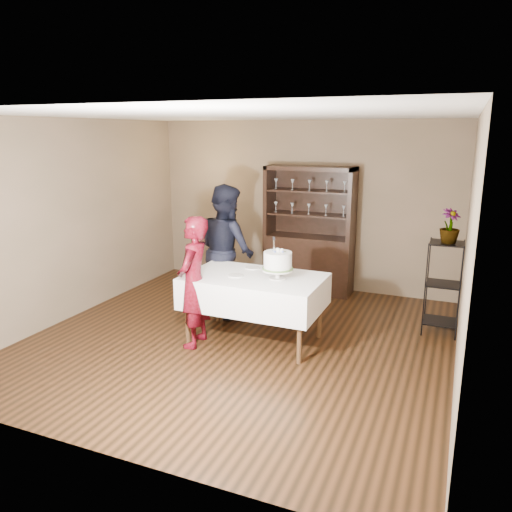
# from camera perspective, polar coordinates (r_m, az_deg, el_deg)

# --- Properties ---
(floor) EXTENTS (5.00, 5.00, 0.00)m
(floor) POSITION_cam_1_polar(r_m,az_deg,el_deg) (6.31, -1.87, -9.48)
(floor) COLOR black
(floor) RESTS_ON ground
(ceiling) EXTENTS (5.00, 5.00, 0.00)m
(ceiling) POSITION_cam_1_polar(r_m,az_deg,el_deg) (5.79, -2.09, 15.83)
(ceiling) COLOR white
(ceiling) RESTS_ON back_wall
(back_wall) EXTENTS (5.00, 0.02, 2.70)m
(back_wall) POSITION_cam_1_polar(r_m,az_deg,el_deg) (8.21, 5.34, 5.80)
(back_wall) COLOR brown
(back_wall) RESTS_ON floor
(wall_left) EXTENTS (0.02, 5.00, 2.70)m
(wall_left) POSITION_cam_1_polar(r_m,az_deg,el_deg) (7.29, -20.18, 3.96)
(wall_left) COLOR brown
(wall_left) RESTS_ON floor
(wall_right) EXTENTS (0.02, 5.00, 2.70)m
(wall_right) POSITION_cam_1_polar(r_m,az_deg,el_deg) (5.39, 22.98, 0.38)
(wall_right) COLOR brown
(wall_right) RESTS_ON floor
(china_hutch) EXTENTS (1.40, 0.48, 2.00)m
(china_hutch) POSITION_cam_1_polar(r_m,az_deg,el_deg) (8.05, 6.06, 0.64)
(china_hutch) COLOR black
(china_hutch) RESTS_ON floor
(plant_etagere) EXTENTS (0.42, 0.42, 1.20)m
(plant_etagere) POSITION_cam_1_polar(r_m,az_deg,el_deg) (6.72, 20.60, -3.01)
(plant_etagere) COLOR black
(plant_etagere) RESTS_ON floor
(cake_table) EXTENTS (1.66, 1.03, 0.83)m
(cake_table) POSITION_cam_1_polar(r_m,az_deg,el_deg) (6.07, -0.19, -4.07)
(cake_table) COLOR silver
(cake_table) RESTS_ON floor
(woman) EXTENTS (0.45, 0.62, 1.58)m
(woman) POSITION_cam_1_polar(r_m,az_deg,el_deg) (5.95, -7.12, -2.97)
(woman) COLOR #350407
(woman) RESTS_ON floor
(man) EXTENTS (1.13, 1.09, 1.83)m
(man) POSITION_cam_1_polar(r_m,az_deg,el_deg) (6.97, -3.37, 0.72)
(man) COLOR black
(man) RESTS_ON floor
(cake) EXTENTS (0.41, 0.41, 0.51)m
(cake) POSITION_cam_1_polar(r_m,az_deg,el_deg) (5.86, 2.50, -0.69)
(cake) COLOR white
(cake) RESTS_ON cake_table
(plate_near) EXTENTS (0.21, 0.21, 0.01)m
(plate_near) POSITION_cam_1_polar(r_m,az_deg,el_deg) (6.01, -2.32, -2.24)
(plate_near) COLOR white
(plate_near) RESTS_ON cake_table
(plate_far) EXTENTS (0.20, 0.20, 0.01)m
(plate_far) POSITION_cam_1_polar(r_m,az_deg,el_deg) (6.34, -0.38, -1.36)
(plate_far) COLOR white
(plate_far) RESTS_ON cake_table
(potted_plant) EXTENTS (0.34, 0.34, 0.42)m
(potted_plant) POSITION_cam_1_polar(r_m,az_deg,el_deg) (6.53, 21.28, 3.21)
(potted_plant) COLOR #507537
(potted_plant) RESTS_ON plant_etagere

